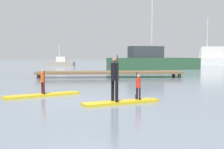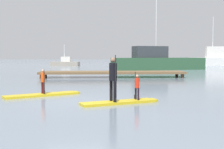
# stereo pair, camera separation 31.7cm
# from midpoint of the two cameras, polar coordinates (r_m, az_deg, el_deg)

# --- Properties ---
(ground_plane) EXTENTS (240.00, 240.00, 0.00)m
(ground_plane) POSITION_cam_midpoint_polar(r_m,az_deg,el_deg) (12.19, -6.66, -5.26)
(ground_plane) COLOR gray
(paddleboard_near) EXTENTS (3.44, 2.31, 0.10)m
(paddleboard_near) POSITION_cam_midpoint_polar(r_m,az_deg,el_deg) (14.15, -12.63, -3.85)
(paddleboard_near) COLOR gold
(paddleboard_near) RESTS_ON ground
(paddler_child_solo) EXTENTS (0.27, 0.36, 1.15)m
(paddler_child_solo) POSITION_cam_midpoint_polar(r_m,az_deg,el_deg) (14.07, -12.61, -1.06)
(paddler_child_solo) COLOR #4C1419
(paddler_child_solo) RESTS_ON paddleboard_near
(paddleboard_far) EXTENTS (3.21, 1.73, 0.10)m
(paddleboard_far) POSITION_cam_midpoint_polar(r_m,az_deg,el_deg) (11.66, 2.35, -5.40)
(paddleboard_far) COLOR gold
(paddleboard_far) RESTS_ON ground
(paddler_adult) EXTENTS (0.39, 0.51, 1.81)m
(paddler_adult) POSITION_cam_midpoint_polar(r_m,az_deg,el_deg) (11.40, 1.01, -0.34)
(paddler_adult) COLOR black
(paddler_adult) RESTS_ON paddleboard_far
(paddler_child_front) EXTENTS (0.23, 0.36, 1.13)m
(paddler_child_front) POSITION_cam_midpoint_polar(r_m,az_deg,el_deg) (11.95, 5.62, -2.18)
(paddler_child_front) COLOR black
(paddler_child_front) RESTS_ON paddleboard_far
(fishing_boat_white_large) EXTENTS (12.50, 5.79, 9.21)m
(fishing_boat_white_large) POSITION_cam_midpoint_polar(r_m,az_deg,el_deg) (38.38, 8.95, 2.51)
(fishing_boat_white_large) COLOR #2D5638
(fishing_boat_white_large) RESTS_ON ground
(fishing_boat_green_midground) EXTENTS (5.19, 2.52, 3.70)m
(fishing_boat_green_midground) POSITION_cam_midpoint_polar(r_m,az_deg,el_deg) (51.52, -8.89, 2.25)
(fishing_boat_green_midground) COLOR #9E9384
(fishing_boat_green_midground) RESTS_ON ground
(motor_boat_small_navy) EXTENTS (8.80, 3.88, 8.77)m
(motor_boat_small_navy) POSITION_cam_midpoint_polar(r_m,az_deg,el_deg) (56.44, 19.35, 2.92)
(motor_boat_small_navy) COLOR silver
(motor_boat_small_navy) RESTS_ON ground
(floating_dock) EXTENTS (12.29, 2.35, 0.51)m
(floating_dock) POSITION_cam_midpoint_polar(r_m,az_deg,el_deg) (25.14, 0.41, 0.39)
(floating_dock) COLOR brown
(floating_dock) RESTS_ON ground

